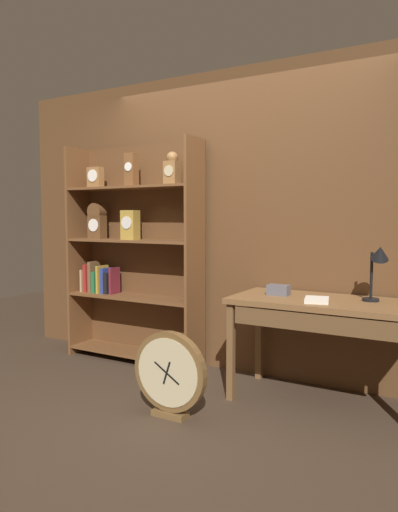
% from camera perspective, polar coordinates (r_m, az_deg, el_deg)
% --- Properties ---
extents(ground_plane, '(10.00, 10.00, 0.00)m').
position_cam_1_polar(ground_plane, '(3.31, -4.57, -19.23)').
color(ground_plane, '#3D2D21').
extents(back_wood_panel, '(4.80, 0.05, 2.60)m').
position_cam_1_polar(back_wood_panel, '(4.10, 5.01, 4.07)').
color(back_wood_panel, brown).
rests_on(back_wood_panel, ground).
extents(bookshelf, '(1.36, 0.33, 2.01)m').
position_cam_1_polar(bookshelf, '(4.46, -8.08, 0.50)').
color(bookshelf, brown).
rests_on(bookshelf, ground).
extents(workbench, '(1.37, 0.64, 0.76)m').
position_cam_1_polar(workbench, '(3.49, 15.16, -6.58)').
color(workbench, brown).
rests_on(workbench, ground).
extents(desk_lamp, '(0.20, 0.20, 0.41)m').
position_cam_1_polar(desk_lamp, '(3.45, 20.71, -0.63)').
color(desk_lamp, black).
rests_on(desk_lamp, workbench).
extents(toolbox_small, '(0.16, 0.10, 0.08)m').
position_cam_1_polar(toolbox_small, '(3.63, 9.54, -4.04)').
color(toolbox_small, '#595960').
rests_on(toolbox_small, workbench).
extents(open_repair_manual, '(0.21, 0.25, 0.02)m').
position_cam_1_polar(open_repair_manual, '(3.40, 13.97, -5.14)').
color(open_repair_manual, silver).
rests_on(open_repair_manual, workbench).
extents(round_clock_large, '(0.54, 0.11, 0.58)m').
position_cam_1_polar(round_clock_large, '(3.28, -3.54, -13.93)').
color(round_clock_large, brown).
rests_on(round_clock_large, ground).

